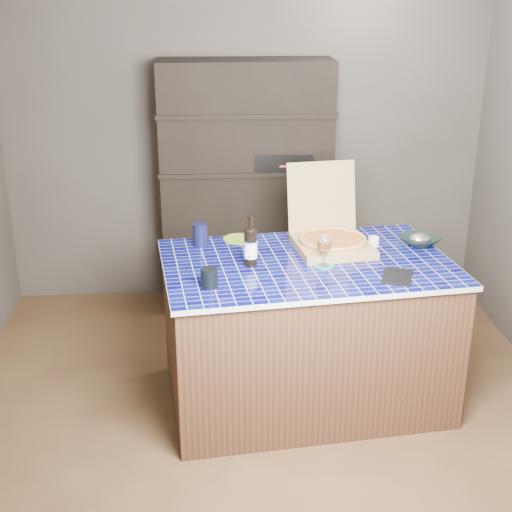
{
  "coord_description": "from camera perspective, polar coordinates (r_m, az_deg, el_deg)",
  "views": [
    {
      "loc": [
        -0.24,
        -3.41,
        2.3
      ],
      "look_at": [
        -0.03,
        0.0,
        0.97
      ],
      "focal_mm": 50.0,
      "sensor_mm": 36.0,
      "label": 1
    }
  ],
  "objects": [
    {
      "name": "shelving_unit",
      "position": [
        5.14,
        -0.74,
        5.48
      ],
      "size": [
        1.2,
        0.41,
        1.8
      ],
      "color": "black",
      "rests_on": "floor"
    },
    {
      "name": "room",
      "position": [
        3.58,
        0.42,
        4.17
      ],
      "size": [
        3.5,
        3.5,
        3.5
      ],
      "color": "brown",
      "rests_on": "ground"
    },
    {
      "name": "kitchen_island",
      "position": [
        4.09,
        3.97,
        -6.03
      ],
      "size": [
        1.68,
        1.18,
        0.86
      ],
      "rotation": [
        0.0,
        0.0,
        0.12
      ],
      "color": "#4C2E1D",
      "rests_on": "floor"
    },
    {
      "name": "navy_cup",
      "position": [
        4.12,
        -4.48,
        1.71
      ],
      "size": [
        0.08,
        0.08,
        0.13
      ],
      "primitive_type": "cylinder",
      "color": "black",
      "rests_on": "kitchen_island"
    },
    {
      "name": "dvd_case",
      "position": [
        3.75,
        11.24,
        -1.63
      ],
      "size": [
        0.2,
        0.24,
        0.02
      ],
      "primitive_type": "cube",
      "rotation": [
        0.0,
        0.0,
        -0.33
      ],
      "color": "black",
      "rests_on": "kitchen_island"
    },
    {
      "name": "tumbler",
      "position": [
        3.57,
        -3.76,
        -1.76
      ],
      "size": [
        0.09,
        0.09,
        0.1
      ],
      "primitive_type": "cylinder",
      "color": "black",
      "rests_on": "kitchen_island"
    },
    {
      "name": "teal_trivet",
      "position": [
        3.86,
        5.43,
        -0.74
      ],
      "size": [
        0.12,
        0.12,
        0.01
      ],
      "primitive_type": "cylinder",
      "color": "teal",
      "rests_on": "kitchen_island"
    },
    {
      "name": "mead_bottle",
      "position": [
        3.81,
        -0.44,
        0.82
      ],
      "size": [
        0.08,
        0.08,
        0.28
      ],
      "color": "black",
      "rests_on": "kitchen_island"
    },
    {
      "name": "bowl",
      "position": [
        4.24,
        12.96,
        1.2
      ],
      "size": [
        0.29,
        0.29,
        0.05
      ],
      "primitive_type": "imported",
      "rotation": [
        0.0,
        0.0,
        0.44
      ],
      "color": "black",
      "rests_on": "kitchen_island"
    },
    {
      "name": "pizza_box",
      "position": [
        4.09,
        6.06,
        1.44
      ],
      "size": [
        0.48,
        0.55,
        0.45
      ],
      "rotation": [
        0.0,
        0.0,
        0.14
      ],
      "color": "tan",
      "rests_on": "kitchen_island"
    },
    {
      "name": "green_trivet",
      "position": [
        4.23,
        -1.35,
        1.38
      ],
      "size": [
        0.19,
        0.19,
        0.01
      ],
      "primitive_type": "cylinder",
      "color": "#7FBA27",
      "rests_on": "kitchen_island"
    },
    {
      "name": "white_jar",
      "position": [
        4.18,
        9.4,
        1.16
      ],
      "size": [
        0.06,
        0.06,
        0.05
      ],
      "primitive_type": "cylinder",
      "color": "white",
      "rests_on": "kitchen_island"
    },
    {
      "name": "wine_glass",
      "position": [
        3.81,
        5.49,
        0.97
      ],
      "size": [
        0.08,
        0.08,
        0.18
      ],
      "color": "white",
      "rests_on": "teal_trivet"
    },
    {
      "name": "foil_contents",
      "position": [
        4.23,
        12.97,
        1.37
      ],
      "size": [
        0.12,
        0.1,
        0.06
      ],
      "primitive_type": "ellipsoid",
      "color": "silver",
      "rests_on": "bowl"
    }
  ]
}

